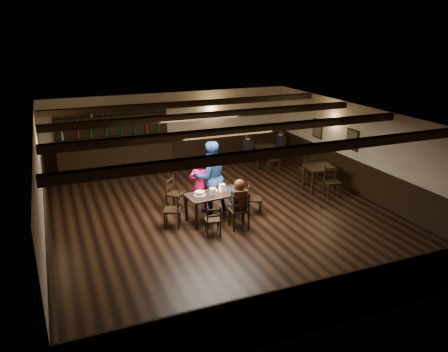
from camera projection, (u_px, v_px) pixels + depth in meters
name	position (u px, v px, depth m)	size (l,w,h in m)	color
ground	(225.00, 216.00, 11.93)	(10.00, 10.00, 0.00)	black
room_shell	(225.00, 154.00, 11.40)	(9.02, 10.02, 2.71)	beige
dining_table	(215.00, 196.00, 11.49)	(1.58, 0.92, 0.75)	black
chair_near_left	(213.00, 218.00, 10.67)	(0.42, 0.41, 0.79)	black
chair_near_right	(240.00, 208.00, 10.96)	(0.49, 0.47, 0.99)	black
chair_end_left	(175.00, 207.00, 11.14)	(0.54, 0.55, 0.92)	black
chair_end_right	(252.00, 197.00, 11.92)	(0.50, 0.51, 0.86)	black
chair_far_pushed	(173.00, 191.00, 12.20)	(0.61, 0.61, 0.95)	black
woman_pink	(200.00, 185.00, 11.97)	(0.57, 0.37, 1.56)	#E31644
man_blue	(210.00, 177.00, 11.97)	(0.97, 0.76, 2.00)	navy
seated_person	(239.00, 197.00, 10.92)	(0.37, 0.55, 0.89)	black
cake	(200.00, 193.00, 11.33)	(0.32, 0.32, 0.10)	white
plate_stack_a	(213.00, 191.00, 11.35)	(0.19, 0.19, 0.18)	white
plate_stack_b	(222.00, 188.00, 11.57)	(0.18, 0.18, 0.21)	white
tea_light	(217.00, 191.00, 11.55)	(0.06, 0.06, 0.06)	#A5A8AD
salt_shaker	(226.00, 191.00, 11.52)	(0.04, 0.04, 0.09)	silver
pepper_shaker	(232.00, 190.00, 11.59)	(0.03, 0.03, 0.08)	#A5A8AD
drink_glass	(224.00, 188.00, 11.73)	(0.06, 0.06, 0.10)	silver
menu_red	(235.00, 191.00, 11.63)	(0.28, 0.20, 0.00)	maroon
menu_blue	(230.00, 189.00, 11.78)	(0.31, 0.22, 0.00)	#0F1C4E
bar_counter	(116.00, 154.00, 15.05)	(4.02, 0.70, 2.20)	black
back_table_a	(320.00, 169.00, 13.69)	(1.00, 1.00, 0.75)	black
back_table_b	(265.00, 149.00, 16.00)	(1.01, 1.01, 0.75)	black
bg_patron_left	(248.00, 144.00, 15.92)	(0.24, 0.37, 0.74)	black
bg_patron_right	(281.00, 140.00, 16.46)	(0.25, 0.38, 0.77)	black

